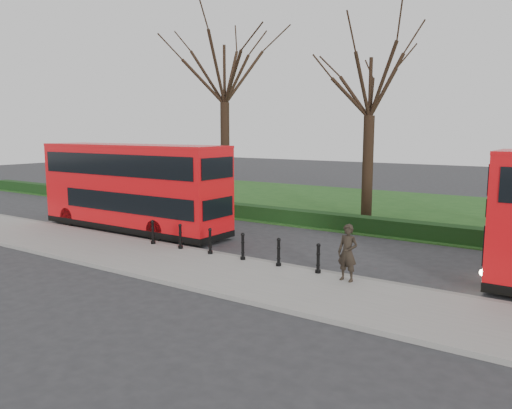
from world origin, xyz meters
The scene contains 12 objects.
ground centered at (0.00, 0.00, 0.00)m, with size 120.00×120.00×0.00m, color #28282B.
pavement centered at (0.00, -3.00, 0.07)m, with size 60.00×4.00×0.15m, color gray.
kerb centered at (0.00, -1.00, 0.07)m, with size 60.00×0.25×0.16m, color slate.
grass_verge centered at (0.00, 15.00, 0.03)m, with size 60.00×18.00×0.06m, color #1A4617.
hedge centered at (0.00, 6.80, 0.40)m, with size 60.00×0.90×0.80m, color black.
yellow_line_outer centered at (0.00, -0.70, 0.01)m, with size 60.00×0.10×0.01m, color yellow.
yellow_line_inner centered at (0.00, -0.50, 0.01)m, with size 60.00×0.10×0.01m, color yellow.
tree_left centered at (-8.00, 10.00, 9.09)m, with size 8.00×8.00×12.49m.
tree_mid centered at (2.00, 10.00, 7.73)m, with size 6.81×6.81×10.64m.
bollard_row centered at (0.78, -1.35, 0.65)m, with size 8.18×0.15×1.00m.
bus_lead centered at (-6.69, 0.68, 2.19)m, with size 10.93×2.51×4.35m.
pedestrian centered at (6.00, -1.63, 1.09)m, with size 0.69×0.45×1.89m, color black.
Camera 1 is at (12.43, -16.42, 5.04)m, focal length 35.00 mm.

